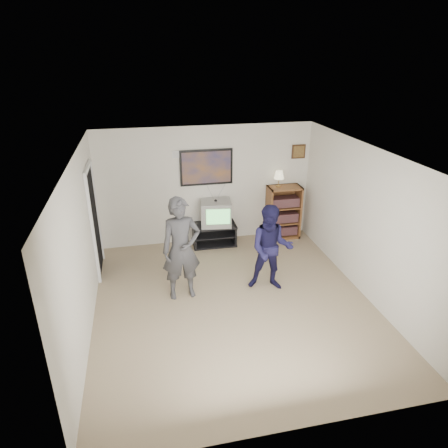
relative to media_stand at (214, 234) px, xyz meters
name	(u,v)px	position (x,y,z in m)	size (l,w,h in m)	color
room_shell	(229,226)	(-0.10, -1.88, 1.02)	(4.51, 5.00, 2.51)	#856D54
media_stand	(214,234)	(0.00, 0.00, 0.00)	(0.93, 0.53, 0.46)	black
crt_television	(216,213)	(0.04, 0.00, 0.49)	(0.62, 0.53, 0.53)	gray
bookshelf	(283,212)	(1.57, 0.05, 0.36)	(0.72, 0.41, 1.18)	brown
table_lamp	(279,179)	(1.43, 0.10, 1.12)	(0.22, 0.22, 0.35)	#FFF3C1
person_tall	(181,249)	(-0.89, -1.82, 0.65)	(0.65, 0.42, 1.77)	#38383B
person_short	(271,248)	(0.63, -1.90, 0.54)	(0.75, 0.58, 1.54)	#171439
controller_left	(182,223)	(-0.83, -1.59, 1.01)	(0.04, 0.12, 0.04)	white
controller_right	(268,225)	(0.61, -1.70, 0.91)	(0.03, 0.12, 0.03)	white
poster	(206,167)	(-0.10, 0.25, 1.42)	(1.10, 0.03, 0.75)	black
air_vent	(179,154)	(-0.65, 0.25, 1.72)	(0.28, 0.02, 0.14)	white
small_picture	(299,152)	(1.90, 0.25, 1.65)	(0.30, 0.03, 0.30)	black
doorway	(94,222)	(-2.33, -0.63, 0.77)	(0.03, 0.85, 2.00)	black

